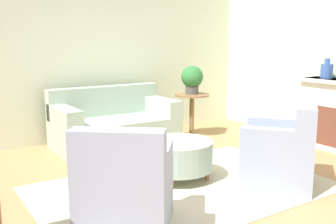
# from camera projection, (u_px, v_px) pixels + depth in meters

# --- Properties ---
(ground_plane) EXTENTS (16.00, 16.00, 0.00)m
(ground_plane) POSITION_uv_depth(u_px,v_px,m) (184.00, 188.00, 4.31)
(ground_plane) COLOR #AD7F51
(wall_back) EXTENTS (9.32, 0.12, 2.80)m
(wall_back) POSITION_uv_depth(u_px,v_px,m) (87.00, 53.00, 6.30)
(wall_back) COLOR beige
(wall_back) RESTS_ON ground_plane
(rug) EXTENTS (3.15, 2.01, 0.01)m
(rug) POSITION_uv_depth(u_px,v_px,m) (184.00, 188.00, 4.31)
(rug) COLOR beige
(rug) RESTS_ON ground_plane
(couch) EXTENTS (1.83, 0.97, 0.88)m
(couch) POSITION_uv_depth(u_px,v_px,m) (114.00, 125.00, 6.02)
(couch) COLOR #9EB29E
(couch) RESTS_ON ground_plane
(armchair_left) EXTENTS (1.05, 1.05, 0.92)m
(armchair_left) POSITION_uv_depth(u_px,v_px,m) (125.00, 189.00, 3.30)
(armchair_left) COLOR #8E99B2
(armchair_left) RESTS_ON rug
(armchair_right) EXTENTS (1.05, 1.05, 0.92)m
(armchair_right) POSITION_uv_depth(u_px,v_px,m) (282.00, 153.00, 4.34)
(armchair_right) COLOR #8E99B2
(armchair_right) RESTS_ON rug
(ottoman_table) EXTENTS (0.82, 0.82, 0.45)m
(ottoman_table) POSITION_uv_depth(u_px,v_px,m) (177.00, 155.00, 4.54)
(ottoman_table) COLOR #9EB29E
(ottoman_table) RESTS_ON rug
(side_table) EXTENTS (0.57, 0.57, 0.72)m
(side_table) POSITION_uv_depth(u_px,v_px,m) (192.00, 107.00, 6.57)
(side_table) COLOR olive
(side_table) RESTS_ON ground_plane
(vase_mantel_near) EXTENTS (0.17, 0.17, 0.29)m
(vase_mantel_near) POSITION_uv_depth(u_px,v_px,m) (327.00, 71.00, 5.78)
(vase_mantel_near) COLOR #38569E
(vase_mantel_near) RESTS_ON fireplace
(potted_plant_on_side_table) EXTENTS (0.36, 0.36, 0.47)m
(potted_plant_on_side_table) POSITION_uv_depth(u_px,v_px,m) (192.00, 78.00, 6.48)
(potted_plant_on_side_table) COLOR #4C4742
(potted_plant_on_side_table) RESTS_ON side_table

